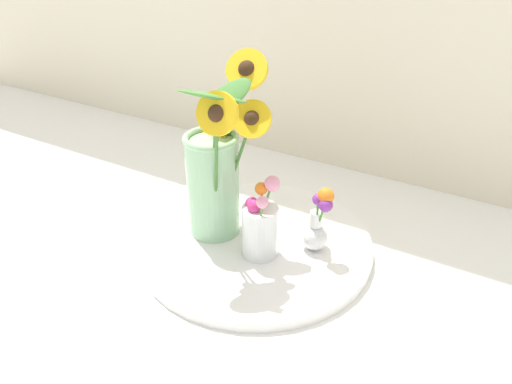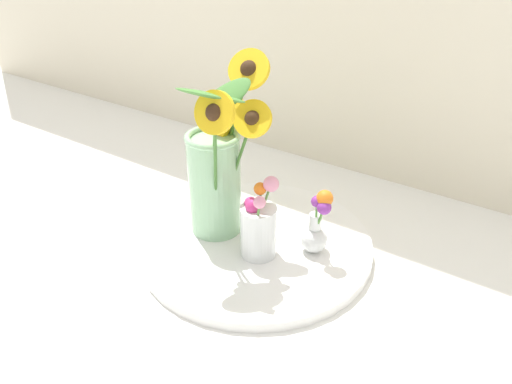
{
  "view_description": "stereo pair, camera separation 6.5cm",
  "coord_description": "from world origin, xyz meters",
  "px_view_note": "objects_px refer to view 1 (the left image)",
  "views": [
    {
      "loc": [
        0.46,
        -0.75,
        0.71
      ],
      "look_at": [
        -0.01,
        0.07,
        0.15
      ],
      "focal_mm": 35.0,
      "sensor_mm": 36.0,
      "label": 1
    },
    {
      "loc": [
        0.52,
        -0.72,
        0.71
      ],
      "look_at": [
        -0.01,
        0.07,
        0.15
      ],
      "focal_mm": 35.0,
      "sensor_mm": 36.0,
      "label": 2
    }
  ],
  "objects_px": {
    "mason_jar_sunflowers": "(216,170)",
    "vase_bulb_right": "(317,226)",
    "serving_tray": "(256,244)",
    "vase_small_center": "(260,226)"
  },
  "relations": [
    {
      "from": "serving_tray",
      "to": "vase_small_center",
      "type": "bearing_deg",
      "value": -49.91
    },
    {
      "from": "mason_jar_sunflowers",
      "to": "vase_small_center",
      "type": "xyz_separation_m",
      "value": [
        0.13,
        -0.03,
        -0.09
      ]
    },
    {
      "from": "serving_tray",
      "to": "vase_bulb_right",
      "type": "distance_m",
      "value": 0.16
    },
    {
      "from": "serving_tray",
      "to": "vase_small_center",
      "type": "height_order",
      "value": "vase_small_center"
    },
    {
      "from": "serving_tray",
      "to": "vase_small_center",
      "type": "distance_m",
      "value": 0.1
    },
    {
      "from": "vase_small_center",
      "to": "vase_bulb_right",
      "type": "height_order",
      "value": "vase_small_center"
    },
    {
      "from": "mason_jar_sunflowers",
      "to": "vase_bulb_right",
      "type": "bearing_deg",
      "value": 11.51
    },
    {
      "from": "serving_tray",
      "to": "mason_jar_sunflowers",
      "type": "height_order",
      "value": "mason_jar_sunflowers"
    },
    {
      "from": "serving_tray",
      "to": "mason_jar_sunflowers",
      "type": "distance_m",
      "value": 0.2
    },
    {
      "from": "serving_tray",
      "to": "vase_small_center",
      "type": "xyz_separation_m",
      "value": [
        0.03,
        -0.04,
        0.09
      ]
    }
  ]
}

